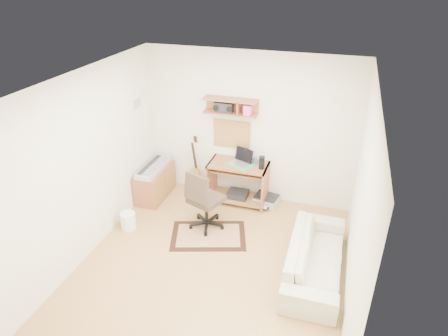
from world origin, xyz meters
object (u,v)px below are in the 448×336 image
(cabinet, at_px, (155,183))
(task_chair, at_px, (206,199))
(desk, at_px, (238,183))
(printer, at_px, (266,199))
(sofa, at_px, (316,252))

(cabinet, bearing_deg, task_chair, -27.01)
(desk, height_order, cabinet, desk)
(printer, xyz_separation_m, sofa, (0.99, -1.52, 0.27))
(task_chair, relative_size, printer, 2.53)
(task_chair, xyz_separation_m, printer, (0.77, 0.95, -0.43))
(desk, distance_m, task_chair, 0.92)
(cabinet, xyz_separation_m, printer, (1.97, 0.34, -0.19))
(printer, bearing_deg, sofa, -46.86)
(desk, relative_size, sofa, 0.56)
(cabinet, height_order, sofa, sofa)
(task_chair, height_order, cabinet, task_chair)
(cabinet, distance_m, sofa, 3.19)
(desk, distance_m, sofa, 2.07)
(task_chair, height_order, sofa, task_chair)
(task_chair, relative_size, cabinet, 1.15)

